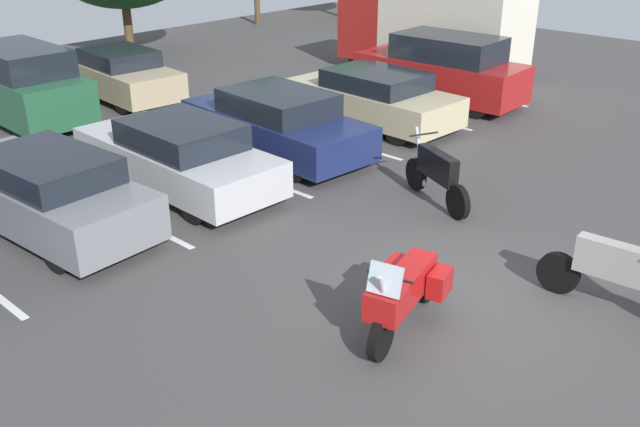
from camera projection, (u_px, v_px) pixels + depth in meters
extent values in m
cube|color=#423F3F|center=(458.00, 303.00, 10.41)|extent=(44.00, 44.00, 0.10)
cylinder|color=black|center=(381.00, 338.00, 8.96)|extent=(0.63, 0.26, 0.62)
cylinder|color=black|center=(428.00, 281.00, 10.26)|extent=(0.63, 0.26, 0.62)
cube|color=#A51414|center=(407.00, 283.00, 9.45)|extent=(1.28, 0.66, 0.43)
cylinder|color=#B2B2B7|center=(386.00, 306.00, 8.89)|extent=(0.50, 0.19, 1.09)
cylinder|color=black|center=(390.00, 277.00, 8.79)|extent=(0.18, 0.61, 0.04)
cube|color=#A51414|center=(386.00, 305.00, 8.86)|extent=(0.54, 0.55, 0.39)
cube|color=#B2C1CC|center=(385.00, 280.00, 8.66)|extent=(0.26, 0.47, 0.39)
cube|color=#A51414|center=(440.00, 283.00, 9.63)|extent=(0.48, 0.34, 0.36)
cube|color=#A51414|center=(395.00, 271.00, 9.93)|extent=(0.48, 0.34, 0.36)
cylinder|color=black|center=(416.00, 174.00, 14.13)|extent=(0.38, 0.64, 0.65)
cylinder|color=black|center=(458.00, 202.00, 12.85)|extent=(0.38, 0.64, 0.65)
cube|color=black|center=(438.00, 166.00, 13.30)|extent=(0.68, 1.14, 0.54)
cylinder|color=#B2B2B7|center=(420.00, 157.00, 13.86)|extent=(0.27, 0.49, 1.12)
cylinder|color=black|center=(424.00, 134.00, 13.59)|extent=(0.58, 0.29, 0.04)
cylinder|color=black|center=(558.00, 273.00, 10.47)|extent=(0.17, 0.65, 0.64)
cube|color=gray|center=(621.00, 263.00, 9.81)|extent=(0.32, 1.27, 0.54)
cube|color=silver|center=(116.00, 210.00, 13.32)|extent=(0.12, 4.68, 0.01)
cube|color=silver|center=(234.00, 169.00, 15.29)|extent=(0.12, 4.68, 0.01)
cube|color=silver|center=(325.00, 137.00, 17.25)|extent=(0.12, 4.68, 0.01)
cube|color=silver|center=(398.00, 112.00, 19.22)|extent=(0.12, 4.68, 0.01)
cube|color=silver|center=(457.00, 92.00, 21.18)|extent=(0.12, 4.68, 0.01)
cube|color=slate|center=(42.00, 196.00, 12.40)|extent=(2.06, 4.94, 0.79)
cube|color=black|center=(46.00, 167.00, 11.96)|extent=(1.76, 2.47, 0.46)
cylinder|color=black|center=(34.00, 178.00, 14.00)|extent=(0.26, 0.63, 0.62)
cylinder|color=black|center=(59.00, 254.00, 11.05)|extent=(0.26, 0.63, 0.62)
cylinder|color=black|center=(136.00, 222.00, 12.10)|extent=(0.26, 0.63, 0.62)
cube|color=#B7B7BC|center=(177.00, 160.00, 14.14)|extent=(1.97, 4.89, 0.70)
cube|color=black|center=(181.00, 134.00, 13.74)|extent=(1.76, 2.29, 0.50)
cylinder|color=black|center=(100.00, 161.00, 14.76)|extent=(0.24, 0.69, 0.68)
cylinder|color=black|center=(164.00, 144.00, 15.80)|extent=(0.24, 0.69, 0.68)
cylinder|color=black|center=(195.00, 205.00, 12.67)|extent=(0.24, 0.69, 0.68)
cylinder|color=black|center=(261.00, 182.00, 13.71)|extent=(0.24, 0.69, 0.68)
cube|color=navy|center=(276.00, 129.00, 16.02)|extent=(2.26, 4.91, 0.75)
cube|color=black|center=(278.00, 102.00, 15.69)|extent=(1.94, 2.51, 0.52)
cylinder|color=black|center=(205.00, 131.00, 16.69)|extent=(0.27, 0.66, 0.64)
cylinder|color=black|center=(260.00, 117.00, 17.72)|extent=(0.27, 0.66, 0.64)
cylinder|color=black|center=(296.00, 167.00, 14.53)|extent=(0.27, 0.66, 0.64)
cylinder|color=black|center=(352.00, 148.00, 15.56)|extent=(0.27, 0.66, 0.64)
cube|color=#C1B289|center=(372.00, 102.00, 18.06)|extent=(2.10, 4.68, 0.73)
cube|color=black|center=(376.00, 80.00, 17.74)|extent=(1.86, 2.46, 0.45)
cylinder|color=black|center=(307.00, 105.00, 18.64)|extent=(0.25, 0.68, 0.67)
cylinder|color=black|center=(349.00, 94.00, 19.70)|extent=(0.25, 0.68, 0.67)
cylinder|color=black|center=(399.00, 131.00, 16.62)|extent=(0.25, 0.68, 0.67)
cylinder|color=black|center=(440.00, 117.00, 17.68)|extent=(0.25, 0.68, 0.67)
cube|color=maroon|center=(440.00, 76.00, 19.96)|extent=(2.02, 4.89, 0.99)
cube|color=black|center=(448.00, 48.00, 19.48)|extent=(1.80, 2.95, 0.68)
cylinder|color=black|center=(376.00, 85.00, 20.54)|extent=(0.25, 0.72, 0.71)
cylinder|color=black|center=(406.00, 75.00, 21.62)|extent=(0.25, 0.72, 0.71)
cylinder|color=black|center=(476.00, 105.00, 18.60)|extent=(0.25, 0.72, 0.71)
cylinder|color=black|center=(504.00, 93.00, 19.69)|extent=(0.25, 0.72, 0.71)
cube|color=#235638|center=(22.00, 93.00, 18.22)|extent=(1.97, 4.62, 1.08)
cube|color=black|center=(18.00, 60.00, 17.78)|extent=(1.79, 3.04, 0.67)
cylinder|color=black|center=(28.00, 92.00, 19.90)|extent=(0.24, 0.66, 0.65)
cylinder|color=black|center=(22.00, 128.00, 16.89)|extent=(0.24, 0.66, 0.65)
cylinder|color=black|center=(82.00, 114.00, 17.93)|extent=(0.24, 0.66, 0.65)
cube|color=tan|center=(119.00, 78.00, 20.30)|extent=(2.10, 4.67, 0.76)
cube|color=black|center=(119.00, 57.00, 19.96)|extent=(1.77, 2.18, 0.45)
cylinder|color=black|center=(72.00, 81.00, 20.98)|extent=(0.27, 0.72, 0.71)
cylinder|color=black|center=(118.00, 73.00, 21.90)|extent=(0.27, 0.72, 0.71)
cylinder|color=black|center=(123.00, 102.00, 18.91)|extent=(0.27, 0.72, 0.71)
cylinder|color=black|center=(171.00, 92.00, 19.83)|extent=(0.27, 0.72, 0.71)
cube|color=#A51E19|center=(378.00, 24.00, 23.88)|extent=(2.23, 1.72, 2.12)
cube|color=beige|center=(454.00, 30.00, 21.96)|extent=(2.25, 4.38, 2.42)
cylinder|color=black|center=(361.00, 57.00, 23.63)|extent=(0.31, 0.90, 0.90)
cylinder|color=black|center=(394.00, 49.00, 24.87)|extent=(0.31, 0.90, 0.90)
cylinder|color=black|center=(462.00, 75.00, 21.22)|extent=(0.31, 0.90, 0.90)
cylinder|color=black|center=(493.00, 65.00, 22.46)|extent=(0.31, 0.90, 0.90)
cylinder|color=#4C3823|center=(129.00, 31.00, 25.86)|extent=(0.32, 0.32, 1.66)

